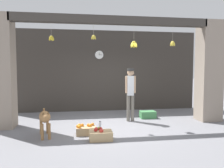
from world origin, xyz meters
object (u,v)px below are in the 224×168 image
Objects in this scene: water_bottle at (100,126)px; wall_clock at (99,55)px; fruit_crate_oranges at (86,130)px; fruit_crate_apples at (101,135)px; dog at (45,118)px; produce_box_green at (148,115)px; shopkeeper at (130,90)px.

wall_clock is at bearing 85.11° from water_bottle.
fruit_crate_apples is at bearing -55.04° from fruit_crate_oranges.
fruit_crate_oranges is 0.60m from fruit_crate_apples.
produce_box_green is (3.23, 1.71, -0.37)m from dog.
fruit_crate_oranges is at bearing 44.77° from shopkeeper.
wall_clock is at bearing -61.93° from shopkeeper.
water_bottle is at bearing -143.73° from produce_box_green.
fruit_crate_apples is 1.03× the size of produce_box_green.
shopkeeper reaches higher than produce_box_green.
fruit_crate_apples is (1.36, -0.42, -0.37)m from dog.
produce_box_green is at bearing -148.39° from shopkeeper.
water_bottle is at bearing 92.75° from dog.
shopkeeper reaches higher than fruit_crate_oranges.
fruit_crate_oranges is 0.96× the size of produce_box_green.
wall_clock is (0.31, 3.71, 2.18)m from fruit_crate_apples.
produce_box_green is (0.71, 0.36, -0.92)m from shopkeeper.
dog is 1.52m from water_bottle.
water_bottle is at bearing 37.39° from fruit_crate_oranges.
water_bottle is (-1.10, -0.96, -0.91)m from shopkeeper.
shopkeeper is 1.22m from produce_box_green.
dog is 1.84× the size of produce_box_green.
wall_clock is at bearing 134.61° from produce_box_green.
dog is at bearing -152.15° from produce_box_green.
wall_clock reaches higher than fruit_crate_oranges.
dog is at bearing 162.87° from fruit_crate_apples.
fruit_crate_oranges is 0.93× the size of fruit_crate_apples.
water_bottle is (0.40, 0.31, 0.01)m from fruit_crate_oranges.
fruit_crate_apples is 1.55× the size of wall_clock.
shopkeeper is at bearing 105.84° from dog.
dog reaches higher than fruit_crate_oranges.
produce_box_green is (2.21, 1.64, 0.00)m from fruit_crate_oranges.
shopkeeper is at bearing -152.90° from produce_box_green.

